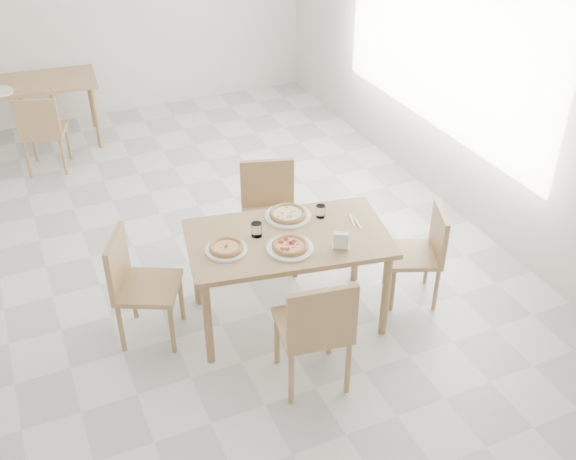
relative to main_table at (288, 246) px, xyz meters
name	(u,v)px	position (x,y,z in m)	size (l,w,h in m)	color
room	(442,42)	(2.10, 1.30, 0.84)	(7.28, 7.00, 7.00)	silver
main_table	(288,246)	(0.00, 0.00, 0.00)	(1.56, 1.06, 0.75)	#A27953
chair_south	(316,326)	(-0.12, -0.72, -0.13)	(0.52, 0.52, 0.92)	tan
chair_north	(269,208)	(0.17, 0.76, -0.14)	(0.56, 0.56, 0.90)	tan
chair_west	(136,280)	(-1.06, 0.27, -0.16)	(0.57, 0.57, 0.87)	tan
chair_east	(424,249)	(1.06, -0.19, -0.20)	(0.51, 0.51, 0.80)	tan
plate_margherita	(226,250)	(-0.46, 0.01, 0.10)	(0.29, 0.29, 0.02)	white
plate_mushroom	(288,216)	(0.10, 0.23, 0.10)	(0.35, 0.35, 0.02)	white
plate_pepperoni	(290,248)	(-0.05, -0.15, 0.10)	(0.33, 0.33, 0.02)	white
pizza_margherita	(226,247)	(-0.46, 0.01, 0.12)	(0.30, 0.30, 0.03)	tan
pizza_mushroom	(288,214)	(0.10, 0.23, 0.12)	(0.28, 0.28, 0.03)	tan
pizza_pepperoni	(290,245)	(-0.05, -0.15, 0.12)	(0.29, 0.29, 0.03)	tan
tumbler_a	(257,230)	(-0.20, 0.10, 0.14)	(0.08, 0.08, 0.10)	white
tumbler_b	(321,211)	(0.33, 0.14, 0.14)	(0.07, 0.07, 0.09)	white
napkin_holder	(341,241)	(0.27, -0.29, 0.15)	(0.13, 0.11, 0.13)	silver
fork_a	(358,223)	(0.54, -0.05, 0.09)	(0.01, 0.16, 0.01)	silver
fork_b	(352,220)	(0.52, 0.00, 0.09)	(0.01, 0.18, 0.01)	silver
second_table	(37,90)	(-1.28, 3.90, -0.01)	(1.32, 0.82, 0.75)	tan
chair_back_s	(42,129)	(-1.35, 3.19, -0.17)	(0.52, 0.52, 0.86)	tan
chair_back_n	(38,81)	(-1.22, 4.66, -0.18)	(0.50, 0.50, 0.83)	tan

